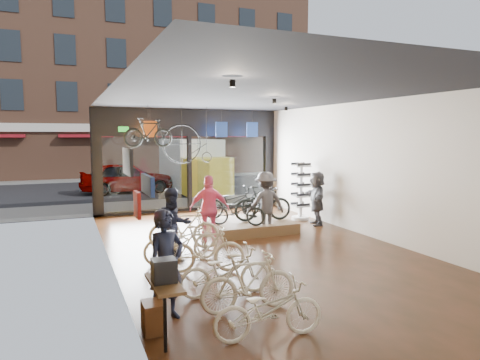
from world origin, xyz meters
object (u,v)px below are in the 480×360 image
floor_bike_2 (226,271)px  floor_bike_5 (184,229)px  customer_1 (174,226)px  customer_5 (317,198)px  floor_bike_4 (181,242)px  customer_0 (166,265)px  customer_3 (266,203)px  display_bike_left (237,211)px  penny_farthing (190,145)px  display_bike_mid (263,203)px  sunglasses_rack (300,191)px  box_truck (195,166)px  display_platform (250,226)px  display_bike_right (232,202)px  customer_2 (209,209)px  floor_bike_0 (269,310)px  street_car (127,177)px  floor_bike_3 (205,249)px  floor_bike_1 (249,282)px  hung_bike (148,133)px

floor_bike_2 → floor_bike_5: (0.13, 3.27, 0.09)m
customer_1 → customer_5: (5.19, 2.30, 0.01)m
floor_bike_4 → customer_0: bearing=156.8°
customer_3 → display_bike_left: bearing=-5.8°
penny_farthing → customer_3: bearing=-65.8°
display_bike_left → customer_1: size_ratio=0.94×
display_bike_mid → customer_0: 6.44m
floor_bike_2 → sunglasses_rack: (4.76, 5.49, 0.53)m
box_truck → floor_bike_4: bearing=-108.1°
display_platform → display_bike_mid: 0.78m
box_truck → display_bike_right: box_truck is taller
floor_bike_2 → display_bike_right: (2.20, 5.24, 0.34)m
box_truck → customer_2: (-2.58, -9.97, -0.42)m
floor_bike_4 → display_bike_mid: display_bike_mid is taller
customer_2 → sunglasses_rack: (3.82, 1.77, 0.08)m
floor_bike_0 → penny_farthing: bearing=-3.2°
floor_bike_0 → street_car: bearing=4.7°
floor_bike_2 → floor_bike_5: 3.28m
box_truck → floor_bike_4: (-3.73, -11.39, -0.86)m
display_platform → penny_farthing: bearing=113.0°
customer_2 → customer_3: size_ratio=1.00×
street_car → customer_5: (4.51, -10.12, 0.09)m
customer_1 → floor_bike_3: bearing=-73.6°
box_truck → floor_bike_1: 14.89m
floor_bike_3 → customer_0: 2.32m
penny_farthing → sunglasses_rack: bearing=-25.4°
hung_bike → display_bike_mid: bearing=-136.2°
box_truck → display_bike_left: box_truck is taller
street_car → customer_1: customer_1 is taller
display_bike_mid → hung_bike: size_ratio=1.11×
customer_5 → penny_farthing: penny_farthing is taller
display_bike_left → display_bike_right: size_ratio=0.86×
display_bike_left → sunglasses_rack: sunglasses_rack is taller
display_bike_left → sunglasses_rack: (2.85, 1.35, 0.26)m
display_bike_mid → display_bike_right: display_bike_mid is taller
floor_bike_0 → customer_5: bearing=-31.6°
floor_bike_3 → display_platform: size_ratio=0.70×
floor_bike_5 → display_bike_right: 2.87m
street_car → floor_bike_0: street_car is taller
street_car → floor_bike_3: bearing=178.9°
box_truck → customer_5: size_ratio=3.92×
floor_bike_4 → hung_bike: 5.22m
customer_5 → hung_bike: 5.76m
floor_bike_0 → floor_bike_3: bearing=4.6°
customer_1 → customer_3: 3.61m
floor_bike_5 → display_bike_right: bearing=-31.2°
floor_bike_1 → customer_3: (2.66, 4.83, 0.41)m
customer_0 → display_bike_right: bearing=35.3°
street_car → customer_2: (0.65, -10.97, 0.14)m
street_car → floor_bike_5: bearing=179.2°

